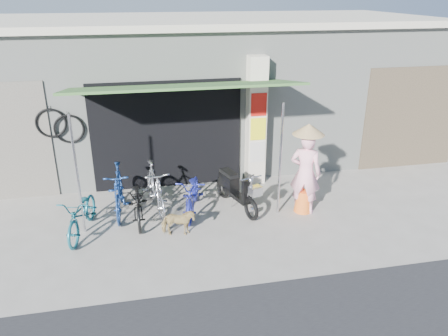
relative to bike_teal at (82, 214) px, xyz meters
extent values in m
plane|color=gray|center=(3.00, -0.70, -0.42)|extent=(80.00, 80.00, 0.00)
cube|color=#A3A79F|center=(3.00, 4.40, 1.33)|extent=(12.00, 5.00, 3.50)
cube|color=beige|center=(3.00, 4.40, 3.16)|extent=(12.30, 5.30, 0.16)
cube|color=black|center=(1.80, 1.88, 0.83)|extent=(3.40, 0.06, 2.50)
cube|color=black|center=(1.80, 1.89, 0.13)|extent=(3.06, 0.04, 1.10)
torus|color=black|center=(-0.30, 1.84, 1.13)|extent=(0.65, 0.05, 0.65)
cylinder|color=silver|center=(-0.30, 1.86, 1.45)|extent=(0.02, 0.02, 0.12)
torus|color=black|center=(-0.65, 1.84, 1.28)|extent=(0.65, 0.05, 0.65)
cylinder|color=silver|center=(-0.65, 1.86, 1.60)|extent=(0.02, 0.02, 0.12)
cube|color=beige|center=(3.85, 1.75, 1.08)|extent=(0.42, 0.42, 3.00)
cube|color=red|center=(3.85, 1.53, 1.53)|extent=(0.36, 0.02, 0.52)
cube|color=#FCF51C|center=(3.85, 1.53, 0.96)|extent=(0.36, 0.02, 0.52)
cube|color=beige|center=(3.85, 1.53, 0.40)|extent=(0.36, 0.02, 0.50)
cube|color=#335A28|center=(2.10, 0.95, 2.13)|extent=(4.60, 1.88, 0.35)
cylinder|color=silver|center=(0.00, 0.05, 0.76)|extent=(0.05, 0.05, 2.36)
cylinder|color=silver|center=(3.90, 0.05, 0.76)|extent=(0.05, 0.05, 2.36)
cube|color=brown|center=(8.00, 1.89, 0.88)|extent=(2.60, 0.06, 2.60)
imported|color=#185F6E|center=(0.00, 0.00, 0.00)|extent=(0.86, 1.67, 0.84)
imported|color=navy|center=(0.67, 0.70, 0.09)|extent=(0.53, 1.71, 1.02)
imported|color=black|center=(1.05, 0.34, 0.00)|extent=(0.56, 1.59, 0.83)
imported|color=#BDBCC1|center=(1.41, 0.62, 0.10)|extent=(0.74, 1.78, 1.04)
imported|color=#222A9E|center=(2.17, 0.42, 0.01)|extent=(0.96, 1.73, 0.86)
imported|color=tan|center=(1.76, -0.44, -0.15)|extent=(0.68, 0.38, 0.54)
torus|color=black|center=(3.27, -0.14, -0.18)|extent=(0.22, 0.48, 0.48)
torus|color=black|center=(2.91, 0.98, -0.18)|extent=(0.22, 0.48, 0.48)
cube|color=black|center=(3.09, 0.42, -0.11)|extent=(0.45, 0.88, 0.09)
cube|color=black|center=(3.00, 0.72, 0.09)|extent=(0.37, 0.54, 0.31)
cube|color=black|center=(3.00, 0.72, 0.27)|extent=(0.36, 0.54, 0.08)
cube|color=black|center=(3.22, 0.04, 0.14)|extent=(0.22, 0.15, 0.50)
cylinder|color=silver|center=(3.26, -0.11, 0.50)|extent=(0.46, 0.17, 0.03)
cube|color=silver|center=(3.31, -0.27, 0.28)|extent=(0.28, 0.24, 0.18)
imported|color=#FFABBF|center=(4.44, 0.01, 0.45)|extent=(0.76, 0.68, 1.74)
cone|color=orange|center=(4.44, 0.01, -0.19)|extent=(0.38, 0.38, 0.46)
cone|color=tan|center=(4.44, 0.01, 1.39)|extent=(0.64, 0.64, 0.22)
camera|label=1|loc=(1.16, -7.67, 3.94)|focal=35.00mm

